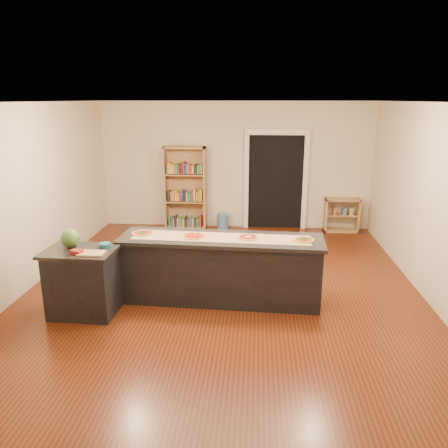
# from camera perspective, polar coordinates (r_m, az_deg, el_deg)

# --- Properties ---
(room) EXTENTS (6.00, 7.00, 2.80)m
(room) POSITION_cam_1_polar(r_m,az_deg,el_deg) (6.38, -0.14, 2.96)
(room) COLOR beige
(room) RESTS_ON ground
(doorway) EXTENTS (1.40, 0.09, 2.21)m
(doorway) POSITION_cam_1_polar(r_m,az_deg,el_deg) (9.80, 6.77, 6.31)
(doorway) COLOR black
(doorway) RESTS_ON room
(kitchen_island) EXTENTS (2.89, 0.78, 0.95)m
(kitchen_island) POSITION_cam_1_polar(r_m,az_deg,el_deg) (6.34, -0.38, -5.84)
(kitchen_island) COLOR black
(kitchen_island) RESTS_ON ground
(side_counter) EXTENTS (0.93, 0.68, 0.92)m
(side_counter) POSITION_cam_1_polar(r_m,az_deg,el_deg) (6.24, -17.96, -7.17)
(side_counter) COLOR black
(side_counter) RESTS_ON ground
(bookshelf) EXTENTS (0.92, 0.33, 1.84)m
(bookshelf) POSITION_cam_1_polar(r_m,az_deg,el_deg) (9.80, -5.08, 4.69)
(bookshelf) COLOR tan
(bookshelf) RESTS_ON ground
(low_shelf) EXTENTS (0.75, 0.32, 0.75)m
(low_shelf) POSITION_cam_1_polar(r_m,az_deg,el_deg) (9.97, 15.09, 1.16)
(low_shelf) COLOR tan
(low_shelf) RESTS_ON ground
(waste_bin) EXTENTS (0.25, 0.25, 0.36)m
(waste_bin) POSITION_cam_1_polar(r_m,az_deg,el_deg) (9.83, -0.16, 0.33)
(waste_bin) COLOR #4B72A8
(waste_bin) RESTS_ON ground
(kraft_paper) EXTENTS (2.53, 0.56, 0.00)m
(kraft_paper) POSITION_cam_1_polar(r_m,az_deg,el_deg) (6.17, -0.39, -1.76)
(kraft_paper) COLOR #AA8157
(kraft_paper) RESTS_ON kitchen_island
(watermelon) EXTENTS (0.25, 0.25, 0.25)m
(watermelon) POSITION_cam_1_polar(r_m,az_deg,el_deg) (6.19, -19.44, -1.76)
(watermelon) COLOR #144214
(watermelon) RESTS_ON side_counter
(cutting_board) EXTENTS (0.33, 0.22, 0.02)m
(cutting_board) POSITION_cam_1_polar(r_m,az_deg,el_deg) (5.86, -16.91, -3.68)
(cutting_board) COLOR tan
(cutting_board) RESTS_ON side_counter
(package_red) EXTENTS (0.18, 0.15, 0.05)m
(package_red) POSITION_cam_1_polar(r_m,az_deg,el_deg) (5.92, -18.68, -3.48)
(package_red) COLOR maroon
(package_red) RESTS_ON side_counter
(package_teal) EXTENTS (0.16, 0.16, 0.06)m
(package_teal) POSITION_cam_1_polar(r_m,az_deg,el_deg) (6.07, -15.27, -2.70)
(package_teal) COLOR #195966
(package_teal) RESTS_ON side_counter
(pizza_a) EXTENTS (0.33, 0.33, 0.02)m
(pizza_a) POSITION_cam_1_polar(r_m,az_deg,el_deg) (6.45, -10.58, -1.15)
(pizza_a) COLOR tan
(pizza_a) RESTS_ON kitchen_island
(pizza_b) EXTENTS (0.32, 0.32, 0.02)m
(pizza_b) POSITION_cam_1_polar(r_m,az_deg,el_deg) (6.21, -3.93, -1.57)
(pizza_b) COLOR tan
(pizza_b) RESTS_ON kitchen_island
(pizza_c) EXTENTS (0.28, 0.28, 0.02)m
(pizza_c) POSITION_cam_1_polar(r_m,az_deg,el_deg) (6.15, 3.19, -1.74)
(pizza_c) COLOR tan
(pizza_c) RESTS_ON kitchen_island
(pizza_d) EXTENTS (0.29, 0.29, 0.02)m
(pizza_d) POSITION_cam_1_polar(r_m,az_deg,el_deg) (6.14, 10.37, -2.04)
(pizza_d) COLOR tan
(pizza_d) RESTS_ON kitchen_island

